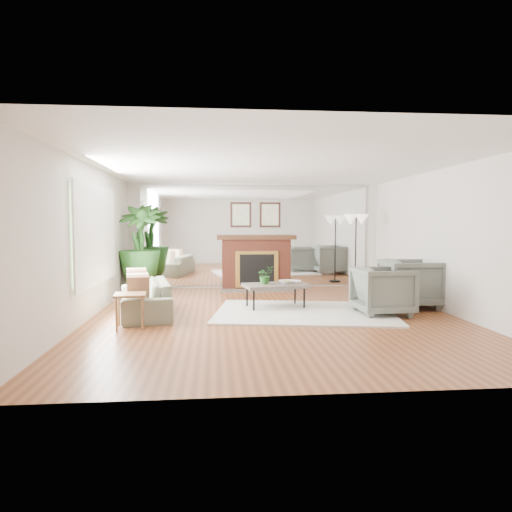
{
  "coord_description": "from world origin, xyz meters",
  "views": [
    {
      "loc": [
        -0.98,
        -7.43,
        1.53
      ],
      "look_at": [
        -0.25,
        0.6,
        0.96
      ],
      "focal_mm": 32.0,
      "sensor_mm": 36.0,
      "label": 1
    }
  ],
  "objects": [
    {
      "name": "ground",
      "position": [
        0.0,
        0.0,
        0.0
      ],
      "size": [
        7.0,
        7.0,
        0.0
      ],
      "primitive_type": "plane",
      "color": "brown",
      "rests_on": "ground"
    },
    {
      "name": "wall_left",
      "position": [
        -2.99,
        0.0,
        1.25
      ],
      "size": [
        0.02,
        7.0,
        2.5
      ],
      "primitive_type": "cube",
      "color": "silver",
      "rests_on": "ground"
    },
    {
      "name": "wall_right",
      "position": [
        2.99,
        0.0,
        1.25
      ],
      "size": [
        0.02,
        7.0,
        2.5
      ],
      "primitive_type": "cube",
      "color": "silver",
      "rests_on": "ground"
    },
    {
      "name": "wall_back",
      "position": [
        0.0,
        3.49,
        1.25
      ],
      "size": [
        6.0,
        0.02,
        2.5
      ],
      "primitive_type": "cube",
      "color": "silver",
      "rests_on": "ground"
    },
    {
      "name": "mirror_panel",
      "position": [
        0.0,
        3.47,
        1.25
      ],
      "size": [
        5.4,
        0.04,
        2.4
      ],
      "primitive_type": "cube",
      "color": "silver",
      "rests_on": "wall_back"
    },
    {
      "name": "window_panel",
      "position": [
        -2.96,
        0.4,
        1.35
      ],
      "size": [
        0.04,
        2.4,
        1.5
      ],
      "primitive_type": "cube",
      "color": "#B2E09E",
      "rests_on": "wall_left"
    },
    {
      "name": "fireplace",
      "position": [
        0.0,
        3.26,
        0.66
      ],
      "size": [
        1.85,
        0.83,
        2.05
      ],
      "color": "maroon",
      "rests_on": "ground"
    },
    {
      "name": "area_rug",
      "position": [
        0.55,
        0.21,
        0.02
      ],
      "size": [
        3.31,
        2.61,
        0.03
      ],
      "primitive_type": "cube",
      "rotation": [
        0.0,
        0.0,
        -0.17
      ],
      "color": "silver",
      "rests_on": "ground"
    },
    {
      "name": "coffee_table",
      "position": [
        0.11,
        0.68,
        0.41
      ],
      "size": [
        1.22,
        0.85,
        0.45
      ],
      "rotation": [
        0.0,
        0.0,
        0.18
      ],
      "color": "#5C5149",
      "rests_on": "ground"
    },
    {
      "name": "sofa",
      "position": [
        -2.16,
        0.36,
        0.29
      ],
      "size": [
        1.12,
        2.07,
        0.57
      ],
      "primitive_type": "imported",
      "rotation": [
        0.0,
        0.0,
        -1.38
      ],
      "color": "slate",
      "rests_on": "ground"
    },
    {
      "name": "armchair_back",
      "position": [
        2.6,
        0.56,
        0.45
      ],
      "size": [
        1.02,
        0.99,
        0.89
      ],
      "primitive_type": "imported",
      "rotation": [
        0.0,
        0.0,
        1.53
      ],
      "color": "slate",
      "rests_on": "ground"
    },
    {
      "name": "armchair_front",
      "position": [
        1.84,
        -0.06,
        0.41
      ],
      "size": [
        0.94,
        0.91,
        0.81
      ],
      "primitive_type": "imported",
      "rotation": [
        0.0,
        0.0,
        1.62
      ],
      "color": "slate",
      "rests_on": "ground"
    },
    {
      "name": "side_table",
      "position": [
        -2.22,
        -0.64,
        0.43
      ],
      "size": [
        0.49,
        0.49,
        0.51
      ],
      "rotation": [
        0.0,
        0.0,
        0.11
      ],
      "color": "olive",
      "rests_on": "ground"
    },
    {
      "name": "potted_ficus",
      "position": [
        -2.6,
        2.64,
        1.05
      ],
      "size": [
        1.03,
        1.03,
        1.96
      ],
      "color": "black",
      "rests_on": "ground"
    },
    {
      "name": "floor_lamp",
      "position": [
        2.19,
        2.58,
        1.49
      ],
      "size": [
        0.57,
        0.32,
        1.75
      ],
      "color": "black",
      "rests_on": "ground"
    },
    {
      "name": "tabletop_plant",
      "position": [
        -0.07,
        0.71,
        0.61
      ],
      "size": [
        0.36,
        0.34,
        0.33
      ],
      "primitive_type": "imported",
      "rotation": [
        0.0,
        0.0,
        0.34
      ],
      "color": "#2A6224",
      "rests_on": "coffee_table"
    },
    {
      "name": "fruit_bowl",
      "position": [
        0.32,
        0.67,
        0.48
      ],
      "size": [
        0.35,
        0.35,
        0.07
      ],
      "primitive_type": "imported",
      "rotation": [
        0.0,
        0.0,
        0.33
      ],
      "color": "olive",
      "rests_on": "coffee_table"
    },
    {
      "name": "book",
      "position": [
        0.4,
        0.95,
        0.46
      ],
      "size": [
        0.26,
        0.33,
        0.02
      ],
      "primitive_type": "imported",
      "rotation": [
        0.0,
        0.0,
        -0.13
      ],
      "color": "olive",
      "rests_on": "coffee_table"
    }
  ]
}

